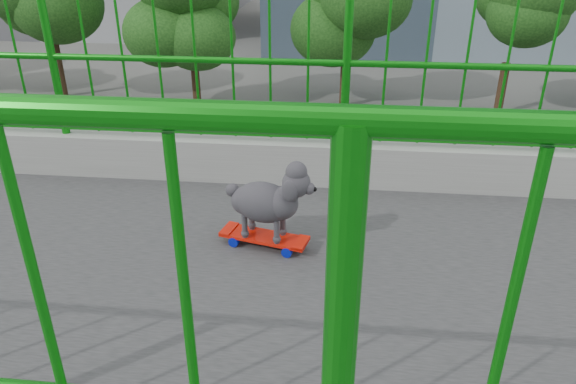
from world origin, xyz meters
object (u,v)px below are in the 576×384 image
(car_5, at_px, (86,348))
(poodle, at_px, (268,200))
(car_4, at_px, (461,147))
(car_1, at_px, (240,272))
(skateboard, at_px, (264,238))

(car_5, bearing_deg, poodle, 40.64)
(car_5, bearing_deg, car_4, 142.08)
(poodle, xyz_separation_m, car_5, (-5.50, -4.72, -6.53))
(car_1, height_order, car_4, car_4)
(skateboard, distance_m, poodle, 0.25)
(skateboard, bearing_deg, car_4, 177.77)
(skateboard, relative_size, car_5, 0.11)
(skateboard, bearing_deg, car_5, -125.64)
(car_1, height_order, car_5, car_5)
(car_1, relative_size, car_4, 1.01)
(skateboard, xyz_separation_m, car_1, (-8.70, -2.05, -6.38))
(skateboard, distance_m, car_4, 20.08)
(car_4, bearing_deg, poodle, 164.01)
(poodle, relative_size, car_1, 0.13)
(skateboard, distance_m, car_1, 10.98)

